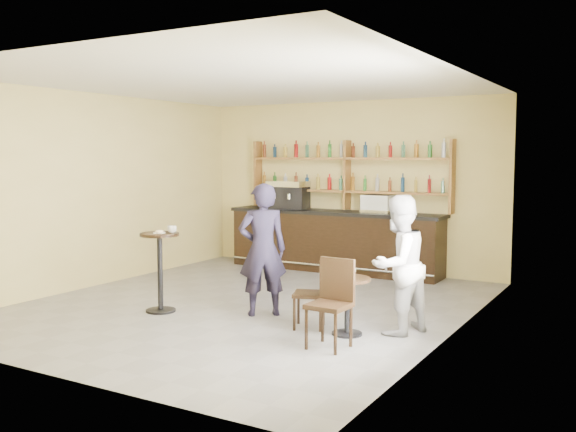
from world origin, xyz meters
The scene contains 23 objects.
floor centered at (0.00, 0.00, 0.00)m, with size 7.00×7.00×0.00m, color slate.
ceiling centered at (0.00, 0.00, 3.20)m, with size 7.00×7.00×0.00m, color white.
wall_back centered at (0.00, 3.50, 1.60)m, with size 7.00×7.00×0.00m, color #E4D181.
wall_front centered at (0.00, -3.50, 1.60)m, with size 7.00×7.00×0.00m, color #E4D181.
wall_left centered at (-3.00, 0.00, 1.60)m, with size 7.00×7.00×0.00m, color #E4D181.
wall_right centered at (3.00, 0.00, 1.60)m, with size 7.00×7.00×0.00m, color #E4D181.
window_pane centered at (2.99, -1.20, 1.70)m, with size 2.00×2.00×0.00m, color white.
window_frame centered at (2.99, -1.20, 1.70)m, with size 0.04×1.70×2.10m, color black, non-canonical shape.
shelf_unit centered at (0.00, 3.37, 1.81)m, with size 4.00×0.26×1.40m, color brown, non-canonical shape.
liquor_bottles centered at (0.00, 3.37, 1.98)m, with size 3.68×0.10×1.00m, color #8C5919, non-canonical shape.
bar_counter centered at (-0.16, 3.15, 0.57)m, with size 4.21×0.82×1.14m, color black, non-canonical shape.
espresso_machine centered at (-1.16, 3.15, 1.41)m, with size 0.75×0.48×0.54m, color black, non-canonical shape.
pastry_case centered at (0.72, 3.15, 1.30)m, with size 0.54×0.43×0.33m, color silver, non-canonical shape.
pedestal_table centered at (-0.85, -0.94, 0.55)m, with size 0.54×0.54×1.11m, color black, non-canonical shape.
napkin centered at (-0.85, -0.94, 1.11)m, with size 0.16×0.16×0.00m, color white.
donut centered at (-0.84, -0.95, 1.13)m, with size 0.11×0.11×0.04m, color gold.
cup_pedestal centered at (-0.71, -0.84, 1.16)m, with size 0.13×0.13×0.10m, color white.
man_main centered at (0.49, -0.39, 0.90)m, with size 0.66×0.43×1.80m, color black.
cafe_table centered at (1.90, -0.70, 0.35)m, with size 0.56×0.56×0.71m, color black, non-canonical shape.
cup_cafe centered at (1.95, -0.70, 0.76)m, with size 0.11×0.11×0.10m, color white.
chair_west centered at (1.35, -0.65, 0.44)m, with size 0.38×0.38×0.89m, color black, non-canonical shape.
chair_south centered at (1.95, -1.30, 0.50)m, with size 0.43×0.43×1.01m, color black, non-canonical shape.
patron_second centered at (2.40, -0.33, 0.85)m, with size 0.83×0.64×1.70m, color #AFAEB4.
Camera 1 is at (5.10, -7.66, 2.17)m, focal length 40.00 mm.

